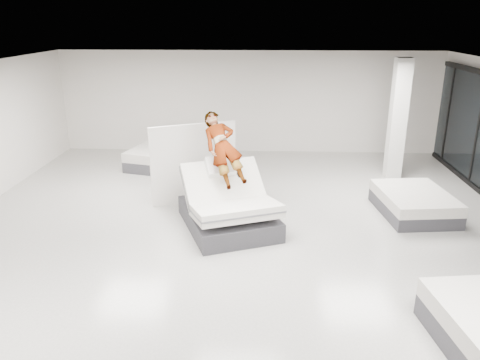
% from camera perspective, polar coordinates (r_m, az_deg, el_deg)
% --- Properties ---
extents(room, '(14.00, 14.04, 3.20)m').
position_cam_1_polar(room, '(8.26, -0.35, 1.18)').
color(room, '#B9B6AE').
rests_on(room, ground).
extents(hero_bed, '(2.35, 2.65, 1.38)m').
position_cam_1_polar(hero_bed, '(9.68, -1.42, -3.50)').
color(hero_bed, '#37363B').
rests_on(hero_bed, floor).
extents(person, '(1.19, 1.73, 1.48)m').
position_cam_1_polar(person, '(9.66, -2.05, 2.37)').
color(person, slate).
rests_on(person, hero_bed).
extents(remote, '(0.10, 0.15, 0.08)m').
position_cam_1_polar(remote, '(9.47, -0.15, 0.63)').
color(remote, black).
rests_on(remote, person).
extents(divider_panel, '(1.90, 0.96, 1.87)m').
position_cam_1_polar(divider_panel, '(10.98, -5.63, 2.05)').
color(divider_panel, silver).
rests_on(divider_panel, floor).
extents(flat_bed_right_far, '(1.61, 2.03, 0.52)m').
position_cam_1_polar(flat_bed_right_far, '(11.08, 20.44, -2.66)').
color(flat_bed_right_far, '#37363B').
rests_on(flat_bed_right_far, floor).
extents(flat_bed_left_far, '(2.40, 2.04, 0.57)m').
position_cam_1_polar(flat_bed_left_far, '(13.66, -8.81, 2.53)').
color(flat_bed_left_far, '#37363B').
rests_on(flat_bed_left_far, floor).
extents(column, '(0.40, 0.40, 3.20)m').
position_cam_1_polar(column, '(13.10, 18.67, 6.96)').
color(column, silver).
rests_on(column, floor).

